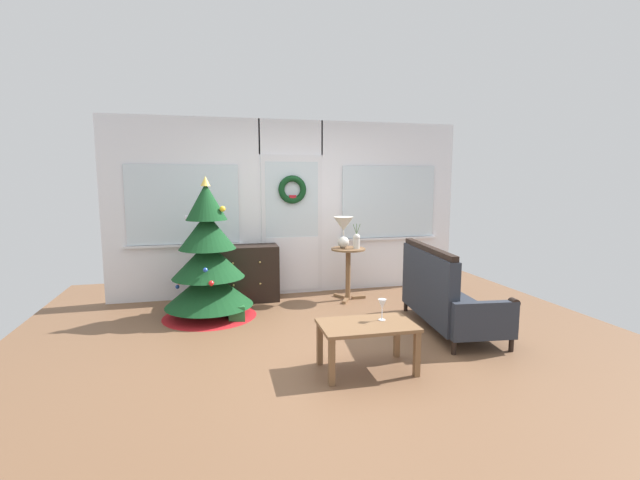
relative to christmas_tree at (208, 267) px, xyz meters
The scene contains 11 objects.
ground_plane 1.79m from the christmas_tree, 43.58° to the right, with size 6.76×6.76×0.00m, color brown.
back_wall_with_door 1.66m from the christmas_tree, 37.21° to the left, with size 5.20×0.19×2.55m.
christmas_tree is the anchor object (origin of this frame).
dresser_cabinet 0.84m from the christmas_tree, 51.44° to the left, with size 0.91×0.46×0.78m.
settee_sofa 2.83m from the christmas_tree, 23.72° to the right, with size 0.88×1.65×0.96m.
side_table 1.94m from the christmas_tree, ahead, with size 0.50×0.48×0.74m.
table_lamp 1.93m from the christmas_tree, 11.14° to the left, with size 0.28×0.28×0.44m.
flower_vase 2.04m from the christmas_tree, ahead, with size 0.11×0.10×0.35m.
coffee_table 2.40m from the christmas_tree, 55.43° to the right, with size 0.85×0.54×0.43m.
wine_glass 2.44m from the christmas_tree, 51.45° to the right, with size 0.08×0.08×0.20m.
gift_box 0.67m from the christmas_tree, 41.07° to the right, with size 0.19×0.17×0.19m, color #266633.
Camera 1 is at (-1.19, -4.37, 1.69)m, focal length 24.88 mm.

